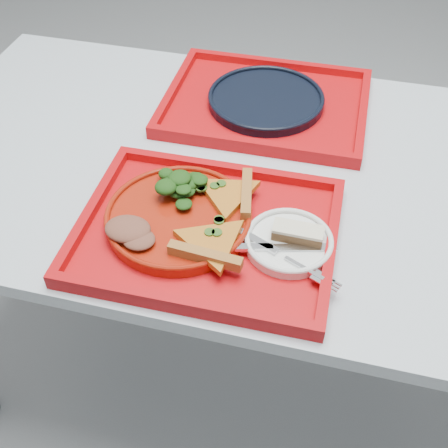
{
  "coord_description": "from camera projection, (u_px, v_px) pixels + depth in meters",
  "views": [
    {
      "loc": [
        0.09,
        -0.87,
        1.48
      ],
      "look_at": [
        -0.08,
        -0.2,
        0.78
      ],
      "focal_mm": 45.0,
      "sensor_mm": 36.0,
      "label": 1
    }
  ],
  "objects": [
    {
      "name": "table",
      "position": [
        285.0,
        199.0,
        1.17
      ],
      "size": [
        1.6,
        0.8,
        0.75
      ],
      "color": "silver",
      "rests_on": "ground"
    },
    {
      "name": "pizza_slice_b",
      "position": [
        228.0,
        193.0,
        1.02
      ],
      "size": [
        0.16,
        0.14,
        0.02
      ],
      "primitive_type": null,
      "rotation": [
        0.0,
        0.0,
        3.33
      ],
      "color": "gold",
      "rests_on": "dinner_plate"
    },
    {
      "name": "knife",
      "position": [
        282.0,
        247.0,
        0.94
      ],
      "size": [
        0.18,
        0.06,
        0.01
      ],
      "primitive_type": "cube",
      "rotation": [
        0.0,
        0.0,
        0.26
      ],
      "color": "silver",
      "rests_on": "side_plate"
    },
    {
      "name": "dinner_plate",
      "position": [
        179.0,
        219.0,
        1.0
      ],
      "size": [
        0.26,
        0.26,
        0.02
      ],
      "primitive_type": "cylinder",
      "color": "#961A0A",
      "rests_on": "tray_main"
    },
    {
      "name": "tray_main",
      "position": [
        207.0,
        234.0,
        0.99
      ],
      "size": [
        0.45,
        0.36,
        0.01
      ],
      "primitive_type": "cube",
      "rotation": [
        0.0,
        0.0,
        0.01
      ],
      "color": "#B5090D",
      "rests_on": "table"
    },
    {
      "name": "pizza_slice_a",
      "position": [
        212.0,
        241.0,
        0.94
      ],
      "size": [
        0.14,
        0.15,
        0.02
      ],
      "primitive_type": null,
      "rotation": [
        0.0,
        0.0,
        1.49
      ],
      "color": "gold",
      "rests_on": "dinner_plate"
    },
    {
      "name": "side_plate",
      "position": [
        289.0,
        243.0,
        0.96
      ],
      "size": [
        0.15,
        0.15,
        0.01
      ],
      "primitive_type": "cylinder",
      "color": "white",
      "rests_on": "tray_main"
    },
    {
      "name": "ground",
      "position": [
        267.0,
        366.0,
        1.66
      ],
      "size": [
        10.0,
        10.0,
        0.0
      ],
      "primitive_type": "plane",
      "color": "gray",
      "rests_on": "ground"
    },
    {
      "name": "fork",
      "position": [
        284.0,
        256.0,
        0.93
      ],
      "size": [
        0.18,
        0.1,
        0.01
      ],
      "primitive_type": "cube",
      "rotation": [
        0.0,
        0.0,
        -0.43
      ],
      "color": "silver",
      "rests_on": "side_plate"
    },
    {
      "name": "meat_portion",
      "position": [
        128.0,
        229.0,
        0.95
      ],
      "size": [
        0.08,
        0.06,
        0.02
      ],
      "primitive_type": "ellipsoid",
      "color": "brown",
      "rests_on": "dinner_plate"
    },
    {
      "name": "navy_plate",
      "position": [
        266.0,
        101.0,
        1.27
      ],
      "size": [
        0.26,
        0.26,
        0.02
      ],
      "primitive_type": "cylinder",
      "color": "black",
      "rests_on": "tray_far"
    },
    {
      "name": "salad_heap",
      "position": [
        180.0,
        186.0,
        1.01
      ],
      "size": [
        0.1,
        0.09,
        0.05
      ],
      "primitive_type": "ellipsoid",
      "color": "black",
      "rests_on": "dinner_plate"
    },
    {
      "name": "dessert_bar",
      "position": [
        298.0,
        233.0,
        0.95
      ],
      "size": [
        0.09,
        0.04,
        0.02
      ],
      "rotation": [
        0.0,
        0.0,
        -0.01
      ],
      "color": "#482D18",
      "rests_on": "side_plate"
    },
    {
      "name": "tray_far",
      "position": [
        266.0,
        106.0,
        1.28
      ],
      "size": [
        0.45,
        0.35,
        0.01
      ],
      "primitive_type": "cube",
      "rotation": [
        0.0,
        0.0,
        0.01
      ],
      "color": "#B5090D",
      "rests_on": "table"
    }
  ]
}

